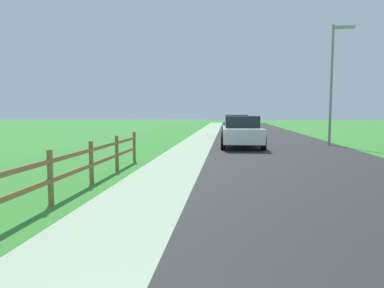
% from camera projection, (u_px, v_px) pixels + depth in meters
% --- Properties ---
extents(ground_plane, '(120.00, 120.00, 0.00)m').
position_uv_depth(ground_plane, '(216.00, 137.00, 25.43)').
color(ground_plane, '#388832').
extents(road_asphalt, '(7.00, 66.00, 0.01)m').
position_uv_depth(road_asphalt, '(262.00, 136.00, 27.06)').
color(road_asphalt, '#2A2A2A').
rests_on(road_asphalt, ground).
extents(curb_concrete, '(6.00, 66.00, 0.01)m').
position_uv_depth(curb_concrete, '(179.00, 135.00, 27.71)').
color(curb_concrete, '#A0B797').
rests_on(curb_concrete, ground).
extents(grass_verge, '(5.00, 66.00, 0.00)m').
position_uv_depth(grass_verge, '(160.00, 135.00, 27.86)').
color(grass_verge, '#388832').
rests_on(grass_verge, ground).
extents(rail_fence, '(0.11, 12.41, 1.09)m').
position_uv_depth(rail_fence, '(50.00, 174.00, 6.75)').
color(rail_fence, brown).
rests_on(rail_fence, ground).
extents(parked_suv_white, '(2.20, 4.98, 1.62)m').
position_uv_depth(parked_suv_white, '(241.00, 131.00, 18.33)').
color(parked_suv_white, white).
rests_on(parked_suv_white, ground).
extents(parked_car_black, '(2.07, 4.86, 1.62)m').
position_uv_depth(parked_car_black, '(236.00, 126.00, 25.74)').
color(parked_car_black, black).
rests_on(parked_car_black, ground).
extents(street_lamp, '(1.17, 0.20, 6.48)m').
position_uv_depth(street_lamp, '(334.00, 75.00, 18.87)').
color(street_lamp, gray).
rests_on(street_lamp, ground).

